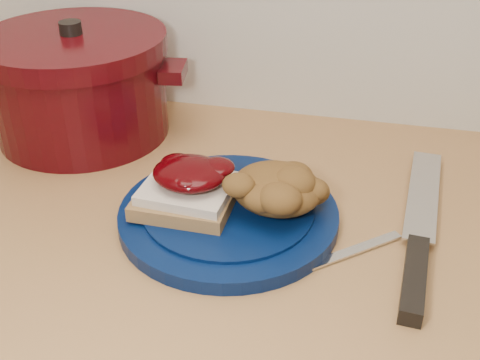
% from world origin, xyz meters
% --- Properties ---
extents(plate, '(0.30, 0.30, 0.02)m').
position_xyz_m(plate, '(0.06, 1.47, 0.91)').
color(plate, '#04143A').
rests_on(plate, wood_countertop).
extents(sandwich, '(0.12, 0.10, 0.06)m').
position_xyz_m(sandwich, '(0.01, 1.47, 0.95)').
color(sandwich, olive).
rests_on(sandwich, plate).
extents(stuffing_mound, '(0.12, 0.11, 0.06)m').
position_xyz_m(stuffing_mound, '(0.11, 1.49, 0.95)').
color(stuffing_mound, brown).
rests_on(stuffing_mound, plate).
extents(chef_knife, '(0.06, 0.35, 0.02)m').
position_xyz_m(chef_knife, '(0.28, 1.45, 0.91)').
color(chef_knife, black).
rests_on(chef_knife, wood_countertop).
extents(butter_knife, '(0.14, 0.12, 0.00)m').
position_xyz_m(butter_knife, '(0.20, 1.43, 0.90)').
color(butter_knife, silver).
rests_on(butter_knife, wood_countertop).
extents(dutch_oven, '(0.33, 0.32, 0.18)m').
position_xyz_m(dutch_oven, '(-0.22, 1.66, 0.98)').
color(dutch_oven, '#3B050A').
rests_on(dutch_oven, wood_countertop).
extents(pepper_grinder, '(0.07, 0.07, 0.12)m').
position_xyz_m(pepper_grinder, '(-0.32, 1.72, 0.96)').
color(pepper_grinder, black).
rests_on(pepper_grinder, wood_countertop).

